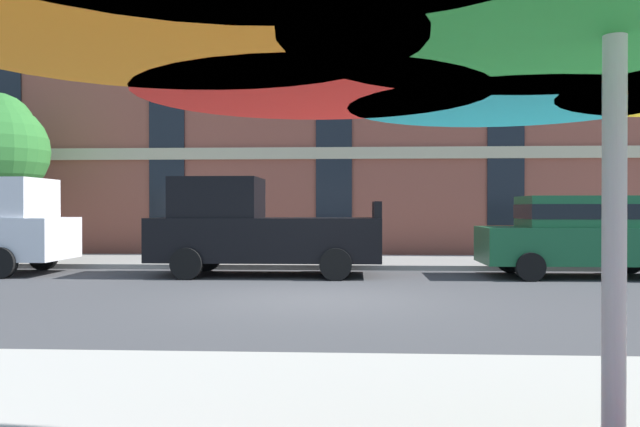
# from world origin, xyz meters

# --- Properties ---
(ground_plane) EXTENTS (120.00, 120.00, 0.00)m
(ground_plane) POSITION_xyz_m (0.00, 0.00, 0.00)
(ground_plane) COLOR #424244
(sidewalk_far) EXTENTS (56.00, 3.60, 0.12)m
(sidewalk_far) POSITION_xyz_m (0.00, 6.80, 0.06)
(sidewalk_far) COLOR gray
(sidewalk_far) RESTS_ON ground
(apartment_building) EXTENTS (46.64, 12.08, 16.00)m
(apartment_building) POSITION_xyz_m (0.00, 14.99, 8.00)
(apartment_building) COLOR #934C3D
(apartment_building) RESTS_ON ground
(pickup_black) EXTENTS (5.10, 2.12, 2.20)m
(pickup_black) POSITION_xyz_m (-1.59, 3.70, 1.03)
(pickup_black) COLOR black
(pickup_black) RESTS_ON ground
(sedan_green) EXTENTS (4.40, 1.98, 1.78)m
(sedan_green) POSITION_xyz_m (5.57, 3.70, 0.95)
(sedan_green) COLOR #195933
(sedan_green) RESTS_ON ground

